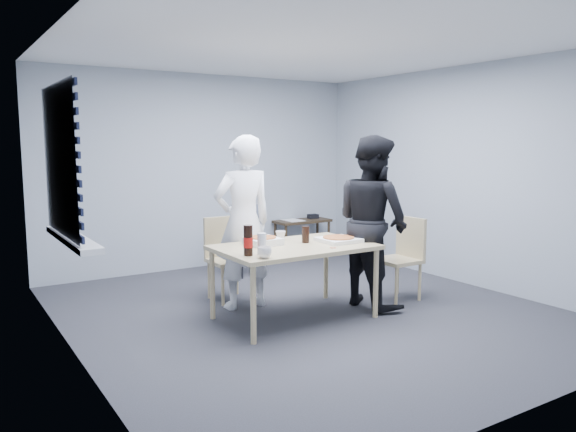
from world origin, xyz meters
TOP-DOWN VIEW (x-y plane):
  - room at (-2.20, 0.40)m, footprint 5.00×5.00m
  - dining_table at (-0.24, -0.11)m, footprint 1.48×0.93m
  - chair_far at (-0.48, 0.89)m, footprint 0.42×0.42m
  - chair_right at (1.14, -0.16)m, footprint 0.42×0.42m
  - person_white at (-0.48, 0.49)m, footprint 0.65×0.42m
  - person_black at (0.68, -0.16)m, footprint 0.47×0.86m
  - side_table at (1.45, 2.28)m, footprint 0.84×0.37m
  - stool at (0.19, 1.69)m, footprint 0.33×0.33m
  - backpack at (0.19, 1.68)m, footprint 0.33×0.24m
  - pizza_box_a at (-0.48, 0.09)m, footprint 0.30×0.30m
  - pizza_box_b at (0.23, -0.18)m, footprint 0.36×0.36m
  - mug_a at (-0.79, -0.48)m, footprint 0.17×0.17m
  - mug_b at (-0.20, 0.21)m, footprint 0.10×0.10m
  - cola_glass at (-0.07, -0.05)m, footprint 0.09×0.09m
  - soda_bottle at (-0.85, -0.30)m, footprint 0.08×0.08m
  - plastic_cups at (-0.73, -0.34)m, footprint 0.10×0.10m
  - rubber_band at (-0.01, -0.42)m, footprint 0.07×0.07m
  - papers at (1.30, 2.31)m, footprint 0.34×0.39m
  - black_box at (1.67, 2.32)m, footprint 0.16×0.12m

SIDE VIEW (x-z plane):
  - stool at x=0.19m, z-range 0.12..0.57m
  - side_table at x=1.45m, z-range 0.20..0.76m
  - chair_far at x=-0.48m, z-range 0.07..0.96m
  - chair_right at x=1.14m, z-range 0.07..0.96m
  - papers at x=1.30m, z-range 0.56..0.56m
  - black_box at x=1.67m, z-range 0.56..0.62m
  - dining_table at x=-0.24m, z-range 0.30..1.02m
  - backpack at x=0.19m, z-range 0.45..0.91m
  - rubber_band at x=-0.01m, z-range 0.72..0.72m
  - pizza_box_b at x=0.23m, z-range 0.72..0.77m
  - pizza_box_a at x=-0.48m, z-range 0.72..0.79m
  - mug_b at x=-0.20m, z-range 0.72..0.81m
  - mug_a at x=-0.79m, z-range 0.72..0.82m
  - cola_glass at x=-0.07m, z-range 0.72..0.88m
  - plastic_cups at x=-0.73m, z-range 0.72..0.91m
  - soda_bottle at x=-0.85m, z-range 0.71..0.98m
  - person_white at x=-0.48m, z-range 0.00..1.77m
  - person_black at x=0.68m, z-range 0.00..1.77m
  - room at x=-2.20m, z-range -1.06..3.94m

